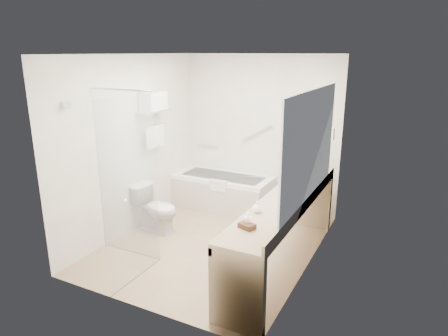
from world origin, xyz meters
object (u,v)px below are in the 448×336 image
at_px(vanity_counter, 284,218).
at_px(amenity_basket, 247,226).
at_px(toilet, 156,209).
at_px(water_bottle_left, 313,169).
at_px(bathtub, 223,192).

bearing_deg(vanity_counter, amenity_basket, -95.92).
height_order(vanity_counter, amenity_basket, vanity_counter).
bearing_deg(amenity_basket, toilet, 151.28).
bearing_deg(water_bottle_left, vanity_counter, -90.91).
relative_size(toilet, water_bottle_left, 3.67).
bearing_deg(vanity_counter, toilet, 175.75).
bearing_deg(amenity_basket, water_bottle_left, 86.92).
relative_size(bathtub, vanity_counter, 0.59).
relative_size(toilet, amenity_basket, 4.31).
distance_m(bathtub, toilet, 1.32).
relative_size(vanity_counter, toilet, 3.93).
relative_size(bathtub, water_bottle_left, 8.55).
height_order(bathtub, vanity_counter, vanity_counter).
height_order(vanity_counter, water_bottle_left, water_bottle_left).
xyz_separation_m(bathtub, vanity_counter, (1.52, -1.39, 0.36)).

